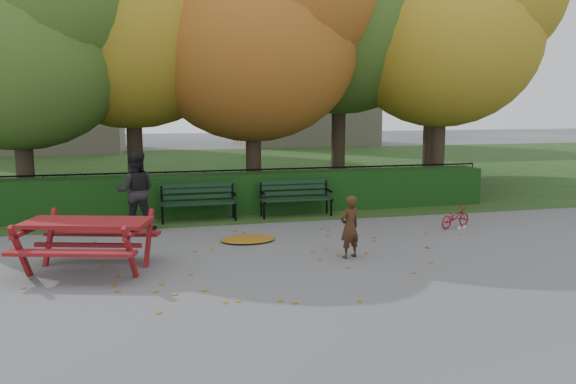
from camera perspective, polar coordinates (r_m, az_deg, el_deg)
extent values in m
plane|color=slate|center=(10.30, -0.05, -6.65)|extent=(90.00, 90.00, 0.00)
plane|color=#1A3313|center=(23.91, -8.00, 2.22)|extent=(90.00, 90.00, 0.00)
cube|color=#9E957D|center=(36.56, -25.05, 15.57)|extent=(10.00, 7.00, 15.00)
cube|color=#9E957D|center=(39.17, 1.70, 13.67)|extent=(9.00, 6.00, 12.00)
cube|color=black|center=(14.51, -4.25, -0.08)|extent=(13.00, 0.90, 1.00)
cube|color=black|center=(15.36, -4.72, -1.17)|extent=(14.00, 0.04, 0.04)
cube|color=black|center=(15.22, -4.77, 2.24)|extent=(14.00, 0.04, 0.04)
cylinder|color=black|center=(15.12, -16.04, -0.03)|extent=(0.03, 0.03, 1.00)
cylinder|color=black|center=(15.29, -4.74, 0.38)|extent=(0.03, 0.03, 1.00)
cylinder|color=black|center=(16.03, 5.91, 0.76)|extent=(0.03, 0.03, 1.00)
cylinder|color=black|center=(17.51, 16.77, 1.12)|extent=(0.03, 0.03, 1.00)
cylinder|color=black|center=(15.83, -25.18, 2.81)|extent=(0.44, 0.44, 2.62)
ellipsoid|color=#36591D|center=(15.82, -25.88, 12.99)|extent=(5.60, 5.60, 5.04)
cylinder|color=black|center=(16.69, -15.29, 4.53)|extent=(0.44, 0.44, 3.15)
ellipsoid|color=#9B8612|center=(16.79, -15.78, 16.08)|extent=(6.40, 6.40, 5.76)
cylinder|color=black|center=(16.15, -3.53, 4.07)|extent=(0.44, 0.44, 2.80)
ellipsoid|color=brown|center=(16.17, -3.63, 14.72)|extent=(6.00, 6.00, 5.40)
cylinder|color=black|center=(18.14, 5.13, 5.69)|extent=(0.44, 0.44, 3.50)
ellipsoid|color=#36591D|center=(18.31, 5.31, 17.48)|extent=(6.80, 6.80, 6.12)
cylinder|color=black|center=(17.87, 14.95, 4.53)|extent=(0.44, 0.44, 2.97)
ellipsoid|color=#9B8612|center=(17.92, 15.37, 14.74)|extent=(5.80, 5.80, 5.22)
cylinder|color=black|center=(22.23, 14.11, 5.60)|extent=(0.44, 0.44, 3.15)
ellipsoid|color=#36591D|center=(22.30, 14.45, 14.28)|extent=(6.00, 6.00, 5.40)
sphere|color=#36591D|center=(22.34, 18.04, 17.62)|extent=(4.50, 4.50, 4.50)
cube|color=black|center=(13.31, -9.00, -1.25)|extent=(1.80, 0.12, 0.04)
cube|color=black|center=(13.48, -9.07, -1.12)|extent=(1.80, 0.12, 0.04)
cube|color=black|center=(13.66, -9.13, -0.99)|extent=(1.80, 0.12, 0.04)
cube|color=black|center=(13.73, -9.17, -0.47)|extent=(1.80, 0.05, 0.10)
cube|color=black|center=(13.71, -9.19, 0.15)|extent=(1.80, 0.05, 0.10)
cube|color=black|center=(13.69, -9.20, 0.69)|extent=(1.80, 0.05, 0.10)
cube|color=black|center=(13.45, -12.68, -1.34)|extent=(0.05, 0.55, 0.06)
cube|color=black|center=(13.68, -12.73, -0.21)|extent=(0.05, 0.05, 0.41)
cylinder|color=black|center=(13.31, -12.63, -2.32)|extent=(0.05, 0.05, 0.44)
cylinder|color=black|center=(13.66, -12.66, -2.03)|extent=(0.05, 0.05, 0.44)
cube|color=black|center=(13.43, -12.71, -0.48)|extent=(0.05, 0.45, 0.04)
cube|color=black|center=(13.58, -5.49, -1.06)|extent=(0.05, 0.55, 0.06)
cube|color=black|center=(13.80, -5.66, 0.05)|extent=(0.05, 0.05, 0.41)
cylinder|color=black|center=(13.44, -5.36, -2.03)|extent=(0.05, 0.05, 0.44)
cylinder|color=black|center=(13.79, -5.58, -1.75)|extent=(0.05, 0.05, 0.44)
cube|color=black|center=(13.56, -5.51, -0.21)|extent=(0.05, 0.45, 0.04)
cube|color=black|center=(13.70, 1.05, -0.84)|extent=(1.80, 0.12, 0.04)
cube|color=black|center=(13.88, 0.86, -0.72)|extent=(1.80, 0.12, 0.04)
cube|color=black|center=(14.05, 0.67, -0.60)|extent=(1.80, 0.12, 0.04)
cube|color=black|center=(14.12, 0.58, -0.10)|extent=(1.80, 0.05, 0.10)
cube|color=black|center=(14.09, 0.58, 0.50)|extent=(1.80, 0.05, 0.10)
cube|color=black|center=(14.07, 0.58, 1.03)|extent=(1.80, 0.05, 0.10)
cube|color=black|center=(13.69, -2.59, -0.94)|extent=(0.05, 0.55, 0.06)
cube|color=black|center=(13.92, -2.81, 0.16)|extent=(0.05, 0.05, 0.41)
cylinder|color=black|center=(13.56, -2.44, -1.90)|extent=(0.05, 0.05, 0.44)
cylinder|color=black|center=(13.90, -2.73, -1.63)|extent=(0.05, 0.05, 0.44)
cube|color=black|center=(13.68, -2.61, -0.10)|extent=(0.05, 0.45, 0.04)
cube|color=black|center=(14.11, 4.20, -0.66)|extent=(0.05, 0.55, 0.06)
cube|color=black|center=(14.33, 3.88, 0.40)|extent=(0.05, 0.05, 0.41)
cylinder|color=black|center=(13.98, 4.42, -1.59)|extent=(0.05, 0.05, 0.44)
cylinder|color=black|center=(14.32, 3.97, -1.33)|extent=(0.05, 0.05, 0.44)
cube|color=black|center=(14.10, 4.18, 0.16)|extent=(0.05, 0.45, 0.04)
cube|color=maroon|center=(9.84, -19.78, -2.94)|extent=(2.18, 1.37, 0.07)
cube|color=maroon|center=(9.31, -21.22, -5.81)|extent=(2.02, 0.83, 0.06)
cube|color=maroon|center=(10.53, -18.32, -4.00)|extent=(2.02, 0.83, 0.06)
cube|color=maroon|center=(9.85, -25.52, -5.57)|extent=(0.22, 0.58, 0.98)
cube|color=maroon|center=(10.72, -23.02, -4.27)|extent=(0.22, 0.58, 0.98)
cube|color=maroon|center=(10.22, -24.32, -3.30)|extent=(0.48, 1.48, 0.07)
cube|color=maroon|center=(9.17, -15.73, -6.05)|extent=(0.22, 0.58, 0.98)
cube|color=maroon|center=(10.10, -13.97, -4.59)|extent=(0.22, 0.58, 0.98)
cube|color=maroon|center=(9.57, -14.87, -3.59)|extent=(0.48, 1.48, 0.07)
cube|color=maroon|center=(9.93, -19.67, -5.10)|extent=(1.75, 0.56, 0.07)
ellipsoid|color=brown|center=(11.51, -4.10, -4.80)|extent=(1.28, 1.03, 0.08)
imported|color=#392012|center=(10.21, 6.29, -3.54)|extent=(0.49, 0.41, 1.14)
imported|color=black|center=(12.68, -15.21, 0.08)|extent=(0.90, 0.72, 1.76)
imported|color=maroon|center=(13.22, 16.62, -2.44)|extent=(0.98, 0.66, 0.49)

